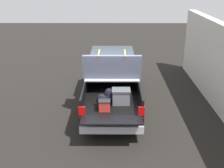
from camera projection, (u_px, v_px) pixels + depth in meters
ground_plane at (112, 104)px, 11.05m from camera, size 40.00×40.00×0.00m
pickup_truck at (112, 79)px, 11.02m from camera, size 6.05×2.06×2.23m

